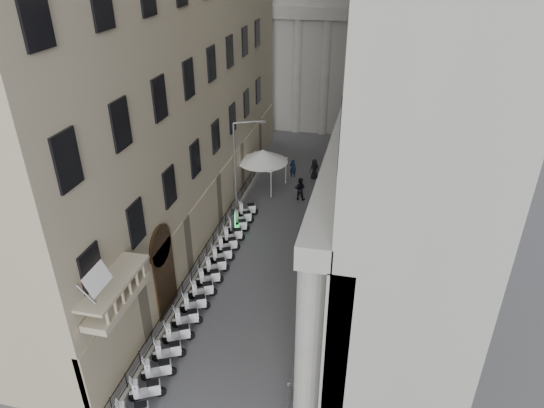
{
  "coord_description": "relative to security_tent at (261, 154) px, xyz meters",
  "views": [
    {
      "loc": [
        5.92,
        -8.14,
        19.07
      ],
      "look_at": [
        0.03,
        17.79,
        4.5
      ],
      "focal_mm": 32.0,
      "sensor_mm": 36.0,
      "label": 1
    }
  ],
  "objects": [
    {
      "name": "scooter_13",
      "position": [
        0.3,
        -8.12,
        -2.9
      ],
      "size": [
        1.5,
        1.13,
        1.5
      ],
      "primitive_type": null,
      "rotation": [
        0.0,
        0.0,
        2.03
      ],
      "color": "white",
      "rests_on": "ground"
    },
    {
      "name": "scooter_8",
      "position": [
        0.3,
        -14.43,
        -2.9
      ],
      "size": [
        1.5,
        1.13,
        1.5
      ],
      "primitive_type": null,
      "rotation": [
        0.0,
        0.0,
        2.03
      ],
      "color": "white",
      "rests_on": "ground"
    },
    {
      "name": "scooter_5",
      "position": [
        0.3,
        -18.21,
        -2.9
      ],
      "size": [
        1.5,
        1.13,
        1.5
      ],
      "primitive_type": null,
      "rotation": [
        0.0,
        0.0,
        2.03
      ],
      "color": "white",
      "rests_on": "ground"
    },
    {
      "name": "scooter_11",
      "position": [
        0.3,
        -10.65,
        -2.9
      ],
      "size": [
        1.5,
        1.13,
        1.5
      ],
      "primitive_type": null,
      "rotation": [
        0.0,
        0.0,
        2.03
      ],
      "color": "white",
      "rests_on": "ground"
    },
    {
      "name": "barrier_5",
      "position": [
        6.84,
        -12.25,
        -2.9
      ],
      "size": [
        0.6,
        2.4,
        1.1
      ],
      "primitive_type": null,
      "color": "#B2B5BA",
      "rests_on": "ground"
    },
    {
      "name": "pedestrian_c",
      "position": [
        4.4,
        2.29,
        -1.98
      ],
      "size": [
        1.07,
        0.98,
        1.84
      ],
      "primitive_type": "imported",
      "rotation": [
        0.0,
        0.0,
        3.72
      ],
      "color": "black",
      "rests_on": "ground"
    },
    {
      "name": "scooter_9",
      "position": [
        0.3,
        -13.17,
        -2.9
      ],
      "size": [
        1.5,
        1.13,
        1.5
      ],
      "primitive_type": null,
      "rotation": [
        0.0,
        0.0,
        2.03
      ],
      "color": "white",
      "rests_on": "ground"
    },
    {
      "name": "pedestrian_a",
      "position": [
        2.46,
        2.18,
        -2.06
      ],
      "size": [
        0.69,
        0.53,
        1.69
      ],
      "primitive_type": "imported",
      "rotation": [
        0.0,
        0.0,
        2.92
      ],
      "color": "black",
      "rests_on": "ground"
    },
    {
      "name": "scooter_10",
      "position": [
        0.3,
        -11.91,
        -2.9
      ],
      "size": [
        1.5,
        1.13,
        1.5
      ],
      "primitive_type": null,
      "rotation": [
        0.0,
        0.0,
        2.03
      ],
      "color": "white",
      "rests_on": "ground"
    },
    {
      "name": "pedestrian_b",
      "position": [
        3.81,
        -1.96,
        -1.93
      ],
      "size": [
        1.0,
        0.81,
        1.94
      ],
      "primitive_type": "imported",
      "rotation": [
        0.0,
        0.0,
        3.06
      ],
      "color": "black",
      "rests_on": "ground"
    },
    {
      "name": "scooter_2",
      "position": [
        0.3,
        -21.99,
        -2.9
      ],
      "size": [
        1.5,
        1.13,
        1.5
      ],
      "primitive_type": null,
      "rotation": [
        0.0,
        0.0,
        2.03
      ],
      "color": "white",
      "rests_on": "ground"
    },
    {
      "name": "scooter_7",
      "position": [
        0.3,
        -15.69,
        -2.9
      ],
      "size": [
        1.5,
        1.13,
        1.5
      ],
      "primitive_type": null,
      "rotation": [
        0.0,
        0.0,
        2.03
      ],
      "color": "white",
      "rests_on": "ground"
    },
    {
      "name": "barrier_4",
      "position": [
        6.84,
        -14.75,
        -2.9
      ],
      "size": [
        0.6,
        2.4,
        1.1
      ],
      "primitive_type": null,
      "color": "#B2B5BA",
      "rests_on": "ground"
    },
    {
      "name": "blue_awning",
      "position": [
        7.7,
        -3.09,
        -2.9
      ],
      "size": [
        1.6,
        3.0,
        3.0
      ],
      "primitive_type": null,
      "color": "navy",
      "rests_on": "ground"
    },
    {
      "name": "barrier_3",
      "position": [
        6.84,
        -17.25,
        -2.9
      ],
      "size": [
        0.6,
        2.4,
        1.1
      ],
      "primitive_type": null,
      "color": "#B2B5BA",
      "rests_on": "ground"
    },
    {
      "name": "scooter_6",
      "position": [
        0.3,
        -16.95,
        -2.9
      ],
      "size": [
        1.5,
        1.13,
        1.5
      ],
      "primitive_type": null,
      "rotation": [
        0.0,
        0.0,
        2.03
      ],
      "color": "white",
      "rests_on": "ground"
    },
    {
      "name": "iron_fence",
      "position": [
        -0.75,
        -11.09,
        -2.9
      ],
      "size": [
        0.3,
        28.0,
        1.4
      ],
      "primitive_type": null,
      "color": "black",
      "rests_on": "ground"
    },
    {
      "name": "scooter_4",
      "position": [
        0.3,
        -19.47,
        -2.9
      ],
      "size": [
        1.5,
        1.13,
        1.5
      ],
      "primitive_type": null,
      "rotation": [
        0.0,
        0.0,
        2.03
      ],
      "color": "white",
      "rests_on": "ground"
    },
    {
      "name": "scooter_1",
      "position": [
        0.3,
        -23.25,
        -2.9
      ],
      "size": [
        1.5,
        1.13,
        1.5
      ],
      "primitive_type": null,
      "rotation": [
        0.0,
        0.0,
        2.03
      ],
      "color": "white",
      "rests_on": "ground"
    },
    {
      "name": "scooter_12",
      "position": [
        0.3,
        -9.39,
        -2.9
      ],
      "size": [
        1.5,
        1.13,
        1.5
      ],
      "primitive_type": null,
      "rotation": [
        0.0,
        0.0,
        2.03
      ],
      "color": "white",
      "rests_on": "ground"
    },
    {
      "name": "scooter_15",
      "position": [
        0.3,
        -5.6,
        -2.9
      ],
      "size": [
        1.5,
        1.13,
        1.5
      ],
      "primitive_type": null,
      "rotation": [
        0.0,
        0.0,
        2.03
      ],
      "color": "white",
      "rests_on": "ground"
    },
    {
      "name": "barrier_2",
      "position": [
        6.84,
        -19.75,
        -2.9
      ],
      "size": [
        0.6,
        2.4,
        1.1
      ],
      "primitive_type": null,
      "color": "#B2B5BA",
      "rests_on": "ground"
    },
    {
      "name": "barrier_1",
      "position": [
        6.84,
        -22.25,
        -2.9
      ],
      "size": [
        0.6,
        2.4,
        1.1
      ],
      "primitive_type": null,
      "color": "#B2B5BA",
      "rests_on": "ground"
    },
    {
      "name": "street_lamp",
      "position": [
        -0.4,
        -5.19,
        1.52
      ],
      "size": [
        2.27,
        1.16,
        7.49
      ],
      "rotation": [
        0.0,
        0.0,
        0.43
      ],
      "color": "gray",
      "rests_on": "ground"
    },
    {
      "name": "scooter_3",
      "position": [
        0.3,
        -20.73,
        -2.9
      ],
      "size": [
        1.5,
        1.13,
        1.5
      ],
      "primitive_type": null,
      "rotation": [
        0.0,
        0.0,
        2.03
      ],
      "color": "white",
      "rests_on": "ground"
    },
    {
      "name": "scooter_14",
      "position": [
        0.3,
        -6.86,
        -2.9
      ],
      "size": [
        1.5,
        1.13,
        1.5
      ],
      "primitive_type": null,
      "rotation": [
        0.0,
        0.0,
        2.03
      ],
      "color": "white",
      "rests_on": "ground"
    },
    {
      "name": "security_tent",
      "position": [
        0.0,
        0.0,
        0.0
      ],
      "size": [
        4.27,
        4.27,
        3.47
      ],
      "color": "white",
      "rests_on": "ground"
    },
    {
      "name": "info_kiosk",
      "position": [
        -0.0,
        -8.31,
        -1.98
      ],
      "size": [
        0.47,
        0.9,
        1.83
      ],
      "rotation": [
        0.0,
        0.0,
        0.26
      ],
      "color": "black",
      "rests_on": "ground"
    }
  ]
}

